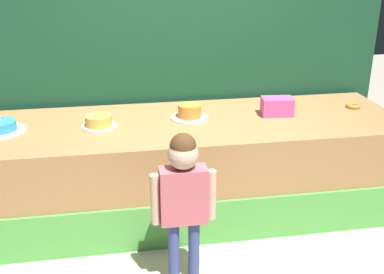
# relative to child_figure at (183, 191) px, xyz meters

# --- Properties ---
(ground_plane) EXTENTS (12.00, 12.00, 0.00)m
(ground_plane) POSITION_rel_child_figure_xyz_m (0.20, 0.40, -0.68)
(ground_plane) COLOR #BCB29E
(stage_platform) EXTENTS (3.36, 1.07, 0.79)m
(stage_platform) POSITION_rel_child_figure_xyz_m (0.20, 0.92, -0.29)
(stage_platform) COLOR #B27F4C
(stage_platform) RESTS_ON ground_plane
(curtain_backdrop) EXTENTS (3.67, 0.08, 3.18)m
(curtain_backdrop) POSITION_rel_child_figure_xyz_m (0.20, 1.55, 0.91)
(curtain_backdrop) COLOR #19472D
(curtain_backdrop) RESTS_ON ground_plane
(child_figure) EXTENTS (0.41, 0.19, 1.06)m
(child_figure) POSITION_rel_child_figure_xyz_m (0.00, 0.00, 0.00)
(child_figure) COLOR #3F4C8C
(child_figure) RESTS_ON ground_plane
(pink_box) EXTENTS (0.26, 0.18, 0.15)m
(pink_box) POSITION_rel_child_figure_xyz_m (0.92, 0.96, 0.18)
(pink_box) COLOR #EC52A5
(pink_box) RESTS_ON stage_platform
(donut) EXTENTS (0.12, 0.12, 0.03)m
(donut) POSITION_rel_child_figure_xyz_m (1.63, 1.03, 0.12)
(donut) COLOR orange
(donut) RESTS_ON stage_platform
(cake_left) EXTENTS (0.35, 0.35, 0.11)m
(cake_left) POSITION_rel_child_figure_xyz_m (-1.23, 0.94, 0.14)
(cake_left) COLOR white
(cake_left) RESTS_ON stage_platform
(cake_center) EXTENTS (0.27, 0.27, 0.14)m
(cake_center) POSITION_rel_child_figure_xyz_m (-0.51, 0.92, 0.15)
(cake_center) COLOR silver
(cake_center) RESTS_ON stage_platform
(cake_right) EXTENTS (0.31, 0.31, 0.15)m
(cake_right) POSITION_rel_child_figure_xyz_m (0.20, 1.00, 0.16)
(cake_right) COLOR silver
(cake_right) RESTS_ON stage_platform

